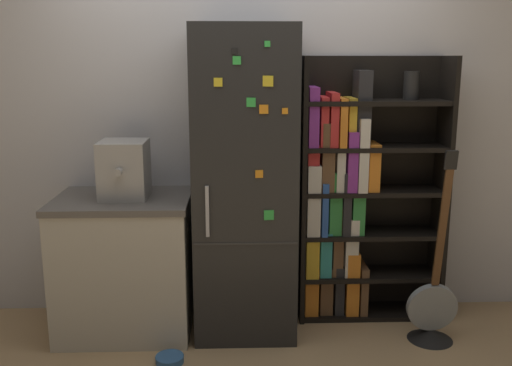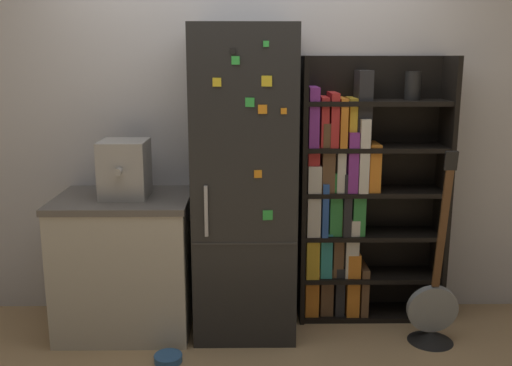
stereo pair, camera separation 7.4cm
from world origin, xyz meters
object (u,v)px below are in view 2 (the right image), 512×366
object	(u,v)px
refrigerator	(245,183)
guitar	(432,315)
pet_bowl	(168,358)
bookshelf	(352,198)
espresso_machine	(125,169)

from	to	relation	value
refrigerator	guitar	distance (m)	1.42
guitar	pet_bowl	world-z (taller)	guitar
bookshelf	espresso_machine	world-z (taller)	bookshelf
guitar	pet_bowl	xyz separation A→B (m)	(-1.61, -0.22, -0.15)
guitar	pet_bowl	size ratio (longest dim) A/B	7.36
refrigerator	guitar	xyz separation A→B (m)	(1.16, -0.24, -0.79)
refrigerator	pet_bowl	bearing A→B (deg)	-133.93
bookshelf	espresso_machine	distance (m)	1.49
refrigerator	pet_bowl	size ratio (longest dim) A/B	11.55
espresso_machine	guitar	world-z (taller)	espresso_machine
bookshelf	refrigerator	bearing A→B (deg)	-166.12
refrigerator	pet_bowl	xyz separation A→B (m)	(-0.45, -0.46, -0.94)
guitar	pet_bowl	bearing A→B (deg)	-172.07
espresso_machine	refrigerator	bearing A→B (deg)	0.09
guitar	bookshelf	bearing A→B (deg)	137.01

